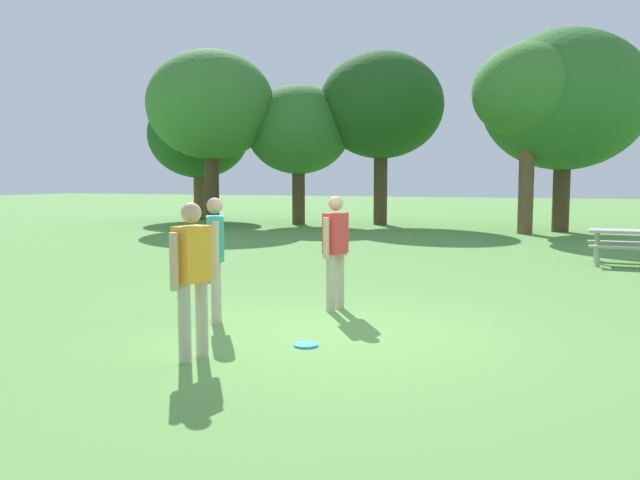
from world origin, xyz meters
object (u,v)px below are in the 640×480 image
at_px(tree_tall_left, 199,136).
at_px(tree_slender_mid, 381,106).
at_px(tree_back_left, 529,93).
at_px(frisbee, 306,345).
at_px(person_thrower, 335,245).
at_px(person_catcher, 192,270).
at_px(tree_broad_center, 211,106).
at_px(person_bystander, 215,251).
at_px(picnic_table_near, 630,240).
at_px(tree_far_right, 298,130).
at_px(tree_back_right, 565,101).

xyz_separation_m(tree_tall_left, tree_slender_mid, (8.74, -0.06, 0.97)).
relative_size(tree_tall_left, tree_slender_mid, 0.83).
bearing_deg(tree_back_left, frisbee, -94.61).
bearing_deg(person_thrower, person_catcher, -99.81).
xyz_separation_m(person_catcher, tree_broad_center, (-9.90, 16.83, 3.87)).
xyz_separation_m(person_bystander, tree_slender_mid, (-3.01, 18.25, 3.92)).
bearing_deg(person_bystander, picnic_table_near, 55.77).
bearing_deg(person_thrower, tree_far_right, 115.10).
height_order(tree_far_right, tree_slender_mid, tree_slender_mid).
height_order(picnic_table_near, tree_slender_mid, tree_slender_mid).
distance_m(frisbee, tree_tall_left, 23.52).
distance_m(tree_far_right, tree_back_left, 9.26).
relative_size(tree_broad_center, tree_far_right, 1.22).
relative_size(frisbee, tree_back_right, 0.04).
height_order(frisbee, tree_slender_mid, tree_slender_mid).
height_order(person_thrower, person_catcher, same).
bearing_deg(person_thrower, frisbee, -79.37).
height_order(tree_back_left, tree_back_right, tree_back_right).
xyz_separation_m(tree_tall_left, tree_far_right, (5.53, -1.19, -0.00)).
xyz_separation_m(person_catcher, frisbee, (0.88, 0.92, -0.93)).
bearing_deg(tree_slender_mid, person_thrower, -76.07).
bearing_deg(person_thrower, tree_tall_left, 127.28).
distance_m(person_catcher, tree_far_right, 20.19).
relative_size(tree_far_right, tree_back_right, 0.81).
height_order(tree_tall_left, tree_slender_mid, tree_slender_mid).
bearing_deg(tree_tall_left, tree_back_right, -4.47).
height_order(person_bystander, picnic_table_near, person_bystander).
bearing_deg(frisbee, tree_tall_left, 125.03).
bearing_deg(tree_far_right, tree_broad_center, -147.50).
relative_size(person_catcher, tree_tall_left, 0.28).
distance_m(person_bystander, picnic_table_near, 9.89).
bearing_deg(tree_far_right, tree_tall_left, 167.90).
bearing_deg(tree_far_right, frisbee, -66.39).
bearing_deg(tree_back_right, person_catcher, -100.09).
bearing_deg(tree_slender_mid, frisbee, -76.42).
distance_m(picnic_table_near, tree_broad_center, 16.91).
bearing_deg(tree_far_right, person_catcher, -69.77).
distance_m(picnic_table_near, tree_far_right, 15.16).
xyz_separation_m(person_thrower, tree_back_left, (1.70, 14.43, 3.83)).
bearing_deg(tree_tall_left, person_bystander, -57.31).
bearing_deg(person_catcher, tree_slender_mid, 100.54).
distance_m(person_bystander, tree_back_left, 16.45).
bearing_deg(frisbee, tree_back_right, 82.16).
distance_m(person_thrower, tree_tall_left, 21.57).
bearing_deg(person_bystander, person_catcher, -66.95).
relative_size(person_bystander, frisbee, 5.92).
relative_size(frisbee, picnic_table_near, 0.16).
distance_m(person_bystander, tree_back_right, 17.93).
distance_m(tree_slender_mid, tree_back_left, 6.42).
bearing_deg(frisbee, tree_broad_center, 124.12).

